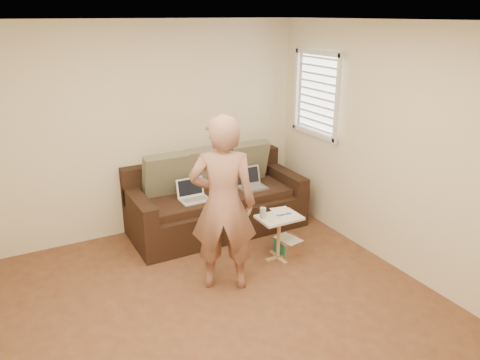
{
  "coord_description": "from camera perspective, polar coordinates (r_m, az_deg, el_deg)",
  "views": [
    {
      "loc": [
        -1.63,
        -3.14,
        2.65
      ],
      "look_at": [
        0.8,
        1.4,
        0.78
      ],
      "focal_mm": 34.37,
      "sensor_mm": 36.0,
      "label": 1
    }
  ],
  "objects": [
    {
      "name": "floor",
      "position": [
        4.42,
        -0.59,
        -16.89
      ],
      "size": [
        4.5,
        4.5,
        0.0
      ],
      "primitive_type": "plane",
      "color": "#562F20",
      "rests_on": "ground"
    },
    {
      "name": "ceiling",
      "position": [
        3.54,
        -0.75,
        19.13
      ],
      "size": [
        4.5,
        4.5,
        0.0
      ],
      "primitive_type": "plane",
      "rotation": [
        3.14,
        0.0,
        0.0
      ],
      "color": "white",
      "rests_on": "wall_back"
    },
    {
      "name": "wall_back",
      "position": [
        5.79,
        -11.08,
        6.1
      ],
      "size": [
        4.0,
        0.0,
        4.0
      ],
      "primitive_type": "plane",
      "rotation": [
        1.57,
        0.0,
        0.0
      ],
      "color": "beige",
      "rests_on": "ground"
    },
    {
      "name": "wall_right",
      "position": [
        4.99,
        20.19,
        2.99
      ],
      "size": [
        0.0,
        4.5,
        4.5
      ],
      "primitive_type": "plane",
      "rotation": [
        1.57,
        0.0,
        -1.57
      ],
      "color": "beige",
      "rests_on": "ground"
    },
    {
      "name": "window_blinds",
      "position": [
        5.94,
        9.53,
        10.49
      ],
      "size": [
        0.12,
        0.88,
        1.08
      ],
      "primitive_type": null,
      "color": "white",
      "rests_on": "wall_right"
    },
    {
      "name": "sofa",
      "position": [
        5.86,
        -2.87,
        -2.36
      ],
      "size": [
        2.2,
        0.95,
        0.85
      ],
      "primitive_type": null,
      "color": "black",
      "rests_on": "ground"
    },
    {
      "name": "pillow_left",
      "position": [
        5.7,
        -9.23,
        0.63
      ],
      "size": [
        0.55,
        0.29,
        0.57
      ],
      "primitive_type": null,
      "rotation": [
        0.28,
        0.0,
        0.0
      ],
      "color": "#5C5A44",
      "rests_on": "sofa"
    },
    {
      "name": "pillow_mid",
      "position": [
        5.9,
        -4.28,
        1.54
      ],
      "size": [
        0.55,
        0.27,
        0.57
      ],
      "primitive_type": null,
      "rotation": [
        0.24,
        0.0,
        0.0
      ],
      "color": "brown",
      "rests_on": "sofa"
    },
    {
      "name": "pillow_right",
      "position": [
        6.14,
        0.94,
        2.32
      ],
      "size": [
        0.55,
        0.28,
        0.57
      ],
      "primitive_type": null,
      "rotation": [
        0.26,
        0.0,
        0.0
      ],
      "color": "#5C5A44",
      "rests_on": "sofa"
    },
    {
      "name": "laptop_silver",
      "position": [
        5.93,
        1.61,
        -1.08
      ],
      "size": [
        0.37,
        0.27,
        0.24
      ],
      "primitive_type": null,
      "rotation": [
        0.0,
        0.0,
        -0.02
      ],
      "color": "#B7BABC",
      "rests_on": "sofa"
    },
    {
      "name": "laptop_white",
      "position": [
        5.59,
        -5.61,
        -2.55
      ],
      "size": [
        0.35,
        0.26,
        0.25
      ],
      "primitive_type": null,
      "rotation": [
        0.0,
        0.0,
        0.01
      ],
      "color": "white",
      "rests_on": "sofa"
    },
    {
      "name": "person",
      "position": [
        4.48,
        -2.12,
        -3.04
      ],
      "size": [
        0.79,
        0.7,
        1.8
      ],
      "primitive_type": "imported",
      "rotation": [
        0.0,
        0.0,
        2.65
      ],
      "color": "#945B51",
      "rests_on": "ground"
    },
    {
      "name": "side_table",
      "position": [
        5.26,
        4.82,
        -7.12
      ],
      "size": [
        0.48,
        0.33,
        0.52
      ],
      "primitive_type": null,
      "color": "silver",
      "rests_on": "ground"
    },
    {
      "name": "drinking_glass",
      "position": [
        5.08,
        2.86,
        -4.11
      ],
      "size": [
        0.07,
        0.07,
        0.12
      ],
      "primitive_type": null,
      "color": "silver",
      "rests_on": "side_table"
    },
    {
      "name": "scissors",
      "position": [
        5.18,
        5.47,
        -4.3
      ],
      "size": [
        0.2,
        0.16,
        0.02
      ],
      "primitive_type": null,
      "rotation": [
        0.0,
        0.0,
        -0.36
      ],
      "color": "silver",
      "rests_on": "side_table"
    },
    {
      "name": "paper_on_table",
      "position": [
        5.25,
        5.37,
        -4.0
      ],
      "size": [
        0.25,
        0.33,
        0.0
      ],
      "primitive_type": null,
      "rotation": [
        0.0,
        0.0,
        -0.14
      ],
      "color": "white",
      "rests_on": "side_table"
    },
    {
      "name": "striped_box",
      "position": [
        5.49,
        5.98,
        -8.03
      ],
      "size": [
        0.27,
        0.27,
        0.17
      ],
      "primitive_type": null,
      "color": "red",
      "rests_on": "ground"
    }
  ]
}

